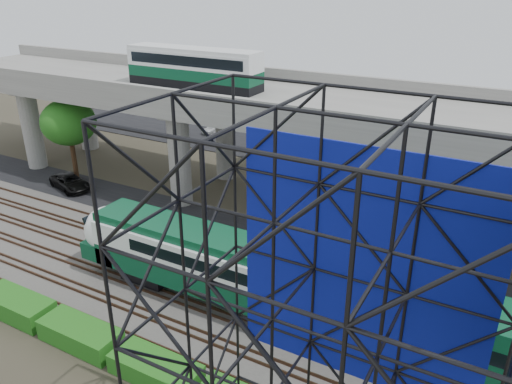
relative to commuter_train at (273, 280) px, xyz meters
The scene contains 13 objects.
ground 5.34m from the commuter_train, 153.61° to the right, with size 140.00×140.00×0.00m, color #474233.
ballast_bed 4.90m from the commuter_train, behind, with size 90.00×12.00×0.20m, color slate.
service_road 9.83m from the commuter_train, 115.37° to the left, with size 90.00×5.00×0.08m, color black.
parking_lot 32.38m from the commuter_train, 97.18° to the left, with size 90.00×18.00×0.08m, color black.
harbor_water 54.23m from the commuter_train, 94.27° to the left, with size 140.00×40.00×0.03m, color #466774.
rail_tracks 4.80m from the commuter_train, behind, with size 90.00×9.52×0.16m.
commuter_train is the anchor object (origin of this frame).
overpass 15.74m from the commuter_train, 108.97° to the left, with size 80.00×12.00×12.40m.
scaffold_tower 12.80m from the commuter_train, 56.69° to the right, with size 9.36×6.36×15.00m.
hedge_strip 7.36m from the commuter_train, 115.65° to the right, with size 34.60×1.80×1.20m.
trees 16.84m from the commuter_train, 121.55° to the left, with size 40.94×16.94×7.69m.
suv 25.98m from the commuter_train, 161.98° to the left, with size 2.15×4.66×1.29m, color black.
parked_cars 31.76m from the commuter_train, 94.62° to the left, with size 38.38×9.63×1.31m.
Camera 1 is at (14.18, -18.12, 17.79)m, focal length 35.00 mm.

